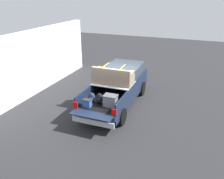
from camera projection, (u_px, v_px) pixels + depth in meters
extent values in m
plane|color=#262628|center=(116.00, 105.00, 12.33)|extent=(40.00, 40.00, 0.00)
cube|color=#162138|center=(116.00, 94.00, 12.09)|extent=(5.50, 1.92, 0.48)
cube|color=black|center=(107.00, 99.00, 10.96)|extent=(2.80, 1.80, 0.04)
cube|color=#162138|center=(89.00, 91.00, 11.19)|extent=(2.80, 0.06, 0.50)
cube|color=#162138|center=(126.00, 97.00, 10.56)|extent=(2.80, 0.06, 0.50)
cube|color=#162138|center=(117.00, 84.00, 12.05)|extent=(0.06, 1.80, 0.50)
cube|color=#162138|center=(92.00, 115.00, 9.53)|extent=(0.55, 1.80, 0.04)
cube|color=#B2B2B7|center=(113.00, 83.00, 11.43)|extent=(1.25, 1.92, 0.04)
cube|color=#162138|center=(125.00, 77.00, 13.06)|extent=(2.30, 1.92, 0.50)
cube|color=#2D3842|center=(124.00, 69.00, 12.78)|extent=(1.94, 1.76, 0.51)
cube|color=#162138|center=(132.00, 71.00, 14.24)|extent=(0.40, 1.82, 0.38)
cube|color=#B2B2B7|center=(94.00, 121.00, 9.81)|extent=(0.24, 1.92, 0.24)
cube|color=red|center=(76.00, 105.00, 9.98)|extent=(0.06, 0.20, 0.28)
cube|color=red|center=(114.00, 112.00, 9.39)|extent=(0.06, 0.20, 0.28)
cylinder|color=black|center=(113.00, 84.00, 13.98)|extent=(0.78, 0.30, 0.78)
cylinder|color=black|center=(141.00, 88.00, 13.38)|extent=(0.78, 0.30, 0.78)
cylinder|color=black|center=(86.00, 110.00, 10.97)|extent=(0.78, 0.30, 0.78)
cylinder|color=black|center=(121.00, 116.00, 10.38)|extent=(0.78, 0.30, 0.78)
cube|color=slate|center=(110.00, 101.00, 10.13)|extent=(0.40, 0.55, 0.47)
cube|color=#505359|center=(110.00, 96.00, 10.03)|extent=(0.44, 0.59, 0.05)
ellipsoid|color=black|center=(100.00, 98.00, 10.44)|extent=(0.20, 0.31, 0.46)
ellipsoid|color=black|center=(99.00, 100.00, 10.37)|extent=(0.09, 0.21, 0.20)
ellipsoid|color=#283351|center=(92.00, 97.00, 10.53)|extent=(0.20, 0.30, 0.45)
ellipsoid|color=#283351|center=(91.00, 100.00, 10.46)|extent=(0.09, 0.21, 0.20)
cube|color=#3359B2|center=(87.00, 103.00, 10.12)|extent=(0.26, 0.34, 0.30)
cube|color=#262628|center=(87.00, 100.00, 10.05)|extent=(0.28, 0.36, 0.04)
cube|color=#84705B|center=(113.00, 79.00, 11.34)|extent=(0.86, 1.91, 0.42)
cube|color=#84705B|center=(111.00, 73.00, 10.88)|extent=(0.16, 1.91, 0.40)
cube|color=#84705B|center=(98.00, 70.00, 11.55)|extent=(0.62, 0.20, 0.22)
cube|color=#84705B|center=(131.00, 74.00, 10.97)|extent=(0.62, 0.20, 0.22)
cube|color=yellow|center=(105.00, 65.00, 11.25)|extent=(0.96, 0.03, 0.02)
cube|color=yellow|center=(122.00, 67.00, 10.96)|extent=(0.96, 0.03, 0.02)
cube|color=white|center=(34.00, 62.00, 13.31)|extent=(10.50, 0.36, 3.57)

